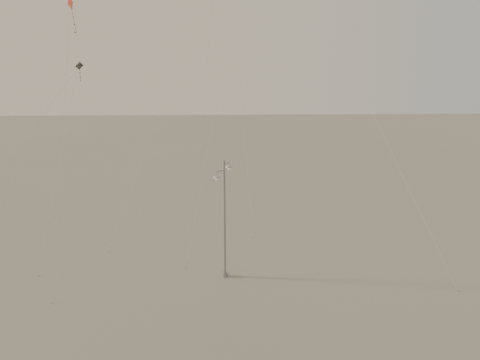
{
  "coord_description": "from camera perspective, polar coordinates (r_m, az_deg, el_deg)",
  "views": [
    {
      "loc": [
        1.05,
        -27.65,
        16.75
      ],
      "look_at": [
        2.01,
        5.0,
        6.88
      ],
      "focal_mm": 35.0,
      "sensor_mm": 36.0,
      "label": 1
    }
  ],
  "objects": [
    {
      "name": "kite_4",
      "position": [
        41.24,
        10.57,
        18.68
      ],
      "size": [
        10.16,
        16.22,
        24.35
      ],
      "rotation": [
        0.0,
        0.0,
        2.05
      ],
      "color": "#2E2A27",
      "rests_on": "ground"
    },
    {
      "name": "kite_1",
      "position": [
        32.74,
        -3.64,
        17.72
      ],
      "size": [
        3.05,
        1.1,
        22.7
      ],
      "rotation": [
        0.0,
        0.0,
        -0.88
      ],
      "color": "#2E2A27",
      "rests_on": "ground"
    },
    {
      "name": "kite_6",
      "position": [
        37.43,
        -23.46,
        6.14
      ],
      "size": [
        11.57,
        4.24,
        15.18
      ],
      "rotation": [
        0.0,
        0.0,
        0.39
      ],
      "color": "#2E2A27",
      "rests_on": "ground"
    },
    {
      "name": "kite_3",
      "position": [
        31.46,
        -20.38,
        12.36
      ],
      "size": [
        2.54,
        3.21,
        19.21
      ],
      "rotation": [
        0.0,
        0.0,
        -0.57
      ],
      "color": "maroon",
      "rests_on": "ground"
    },
    {
      "name": "ground",
      "position": [
        32.35,
        -3.41,
        -14.41
      ],
      "size": [
        160.0,
        160.0,
        0.0
      ],
      "primitive_type": "plane",
      "color": "gray",
      "rests_on": "ground"
    },
    {
      "name": "street_lamp",
      "position": [
        33.2,
        -1.94,
        -4.49
      ],
      "size": [
        1.37,
        1.22,
        8.81
      ],
      "color": "#94969C",
      "rests_on": "ground"
    }
  ]
}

